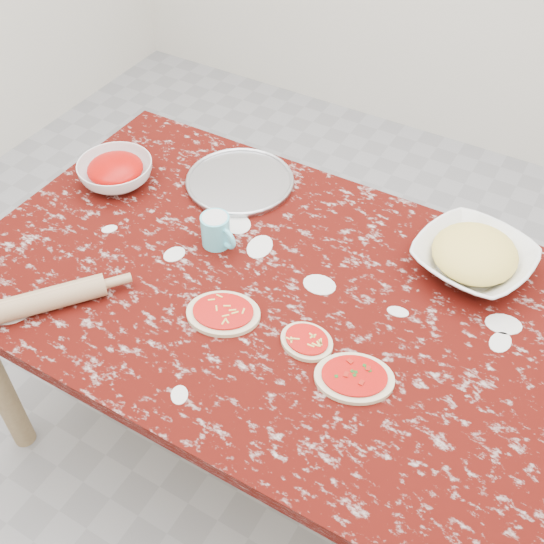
{
  "coord_description": "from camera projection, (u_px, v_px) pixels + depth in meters",
  "views": [
    {
      "loc": [
        0.59,
        -1.02,
        2.0
      ],
      "look_at": [
        0.0,
        0.0,
        0.8
      ],
      "focal_mm": 44.01,
      "sensor_mm": 36.0,
      "label": 1
    }
  ],
  "objects": [
    {
      "name": "sauce_bowl",
      "position": [
        116.0,
        172.0,
        2.0
      ],
      "size": [
        0.25,
        0.25,
        0.07
      ],
      "primitive_type": "imported",
      "rotation": [
        0.0,
        0.0,
        0.11
      ],
      "color": "white",
      "rests_on": "worktable"
    },
    {
      "name": "worktable",
      "position": [
        272.0,
        307.0,
        1.78
      ],
      "size": [
        1.6,
        1.0,
        0.75
      ],
      "color": "#3A0804",
      "rests_on": "ground"
    },
    {
      "name": "cheese_bowl",
      "position": [
        473.0,
        259.0,
        1.73
      ],
      "size": [
        0.35,
        0.35,
        0.07
      ],
      "primitive_type": "imported",
      "rotation": [
        0.0,
        0.0,
        -0.23
      ],
      "color": "white",
      "rests_on": "worktable"
    },
    {
      "name": "ground",
      "position": [
        272.0,
        438.0,
        2.25
      ],
      "size": [
        4.0,
        4.0,
        0.0
      ],
      "primitive_type": "plane",
      "color": "gray"
    },
    {
      "name": "pizza_tray",
      "position": [
        240.0,
        182.0,
        2.01
      ],
      "size": [
        0.34,
        0.34,
        0.01
      ],
      "primitive_type": "cylinder",
      "rotation": [
        0.0,
        0.0,
        0.07
      ],
      "color": "#B2B2B7",
      "rests_on": "worktable"
    },
    {
      "name": "rolling_pin",
      "position": [
        46.0,
        300.0,
        1.64
      ],
      "size": [
        0.23,
        0.26,
        0.06
      ],
      "primitive_type": "cylinder",
      "rotation": [
        0.0,
        1.57,
        0.9
      ],
      "color": "tan",
      "rests_on": "worktable"
    },
    {
      "name": "flour_mug",
      "position": [
        217.0,
        230.0,
        1.8
      ],
      "size": [
        0.12,
        0.08,
        0.09
      ],
      "color": "#60D4E8",
      "rests_on": "worktable"
    },
    {
      "name": "pizza_left",
      "position": [
        223.0,
        313.0,
        1.64
      ],
      "size": [
        0.22,
        0.2,
        0.02
      ],
      "color": "beige",
      "rests_on": "worktable"
    },
    {
      "name": "pizza_right",
      "position": [
        354.0,
        378.0,
        1.51
      ],
      "size": [
        0.22,
        0.2,
        0.02
      ],
      "color": "beige",
      "rests_on": "worktable"
    },
    {
      "name": "pizza_mid",
      "position": [
        307.0,
        341.0,
        1.58
      ],
      "size": [
        0.14,
        0.12,
        0.02
      ],
      "color": "beige",
      "rests_on": "worktable"
    }
  ]
}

